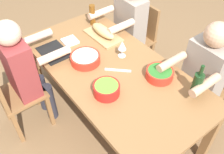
{
  "coord_description": "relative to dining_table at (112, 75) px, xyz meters",
  "views": [
    {
      "loc": [
        1.3,
        -0.99,
        2.21
      ],
      "look_at": [
        0.0,
        0.0,
        0.63
      ],
      "focal_mm": 40.35,
      "sensor_mm": 36.0,
      "label": 1
    }
  ],
  "objects": [
    {
      "name": "placemat_near_left",
      "position": [
        -0.51,
        -0.3,
        0.09
      ],
      "size": [
        0.32,
        0.23,
        0.01
      ],
      "primitive_type": "cube",
      "color": "black",
      "rests_on": "dining_table"
    },
    {
      "name": "cutting_board",
      "position": [
        -0.43,
        0.22,
        0.09
      ],
      "size": [
        0.41,
        0.23,
        0.02
      ],
      "primitive_type": "cube",
      "rotation": [
        0.0,
        0.0,
        0.03
      ],
      "color": "tan",
      "rests_on": "dining_table"
    },
    {
      "name": "wine_glass",
      "position": [
        -0.08,
        0.17,
        0.2
      ],
      "size": [
        0.08,
        0.08,
        0.17
      ],
      "color": "silver",
      "rests_on": "dining_table"
    },
    {
      "name": "bread_loaf",
      "position": [
        -0.43,
        0.22,
        0.15
      ],
      "size": [
        0.32,
        0.12,
        0.09
      ],
      "primitive_type": "ellipsoid",
      "rotation": [
        0.0,
        0.0,
        0.03
      ],
      "color": "tan",
      "rests_on": "cutting_board"
    },
    {
      "name": "diner_near_left",
      "position": [
        -0.51,
        -0.6,
        0.04
      ],
      "size": [
        0.41,
        0.53,
        1.2
      ],
      "color": "#2D2D38",
      "rests_on": "ground_plane"
    },
    {
      "name": "dining_table",
      "position": [
        0.0,
        0.0,
        0.0
      ],
      "size": [
        1.84,
        0.92,
        0.74
      ],
      "color": "olive",
      "rests_on": "ground_plane"
    },
    {
      "name": "chair_near_left",
      "position": [
        -0.51,
        -0.78,
        -0.17
      ],
      "size": [
        0.4,
        0.4,
        0.85
      ],
      "color": "olive",
      "rests_on": "ground_plane"
    },
    {
      "name": "beer_bottle",
      "position": [
        -0.68,
        0.27,
        0.19
      ],
      "size": [
        0.06,
        0.06,
        0.22
      ],
      "primitive_type": "cylinder",
      "color": "brown",
      "rests_on": "dining_table"
    },
    {
      "name": "diner_far_left",
      "position": [
        -0.51,
        0.6,
        0.04
      ],
      "size": [
        0.41,
        0.53,
        1.2
      ],
      "color": "#2D2D38",
      "rests_on": "ground_plane"
    },
    {
      "name": "chair_far_right",
      "position": [
        0.51,
        0.78,
        -0.17
      ],
      "size": [
        0.4,
        0.4,
        0.85
      ],
      "color": "olive",
      "rests_on": "ground_plane"
    },
    {
      "name": "serving_bowl_greens",
      "position": [
        0.33,
        0.24,
        0.13
      ],
      "size": [
        0.23,
        0.23,
        0.08
      ],
      "color": "red",
      "rests_on": "dining_table"
    },
    {
      "name": "serving_bowl_salad",
      "position": [
        0.21,
        -0.22,
        0.14
      ],
      "size": [
        0.21,
        0.21,
        0.09
      ],
      "color": "red",
      "rests_on": "dining_table"
    },
    {
      "name": "wine_bottle",
      "position": [
        0.63,
        0.33,
        0.19
      ],
      "size": [
        0.08,
        0.08,
        0.29
      ],
      "color": "#193819",
      "rests_on": "dining_table"
    },
    {
      "name": "carving_knife",
      "position": [
        0.06,
        0.02,
        0.09
      ],
      "size": [
        0.18,
        0.18,
        0.01
      ],
      "primitive_type": "cube",
      "rotation": [
        0.0,
        0.0,
        0.8
      ],
      "color": "silver",
      "rests_on": "dining_table"
    },
    {
      "name": "chair_far_left",
      "position": [
        -0.51,
        0.78,
        -0.17
      ],
      "size": [
        0.4,
        0.4,
        0.85
      ],
      "color": "olive",
      "rests_on": "ground_plane"
    },
    {
      "name": "ground_plane",
      "position": [
        0.0,
        0.0,
        -0.66
      ],
      "size": [
        8.0,
        8.0,
        0.0
      ],
      "primitive_type": "plane",
      "color": "brown"
    },
    {
      "name": "serving_bowl_pasta",
      "position": [
        -0.21,
        -0.14,
        0.13
      ],
      "size": [
        0.26,
        0.26,
        0.08
      ],
      "color": "red",
      "rests_on": "dining_table"
    },
    {
      "name": "napkin_stack",
      "position": [
        -0.55,
        -0.1,
        0.09
      ],
      "size": [
        0.15,
        0.15,
        0.02
      ],
      "primitive_type": "cube",
      "rotation": [
        0.0,
        0.0,
        -0.06
      ],
      "color": "white",
      "rests_on": "dining_table"
    },
    {
      "name": "diner_far_right",
      "position": [
        0.51,
        0.6,
        0.04
      ],
      "size": [
        0.41,
        0.53,
        1.2
      ],
      "color": "#2D2D38",
      "rests_on": "ground_plane"
    }
  ]
}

